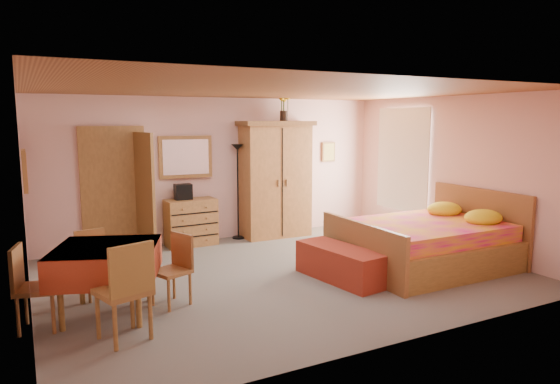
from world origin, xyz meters
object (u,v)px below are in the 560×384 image
floor_lamp (238,192)px  wardrobe (275,179)px  chest_of_drawers (191,222)px  stereo (183,192)px  bed (424,230)px  chair_west (38,288)px  chair_north (96,264)px  bench (340,264)px  chair_east (171,271)px  wall_mirror (186,157)px  sunflower_vase (284,107)px  dining_table (108,281)px  chair_south (123,290)px

floor_lamp → wardrobe: (0.71, -0.13, 0.21)m
chest_of_drawers → stereo: stereo is taller
bed → chair_west: 5.23m
chest_of_drawers → floor_lamp: 1.05m
chest_of_drawers → chair_north: bearing=-135.2°
bed → chair_north: size_ratio=2.90×
bench → chair_east: size_ratio=1.62×
chair_west → chair_east: 1.43m
wall_mirror → bed: size_ratio=0.39×
sunflower_vase → chair_west: size_ratio=0.58×
dining_table → chair_south: chair_south is taller
wall_mirror → chair_east: bearing=-107.9°
chest_of_drawers → sunflower_vase: bearing=-2.5°
stereo → chair_south: bearing=-115.8°
sunflower_vase → chair_east: size_ratio=0.62×
dining_table → chair_south: (0.04, -0.73, 0.11)m
wardrobe → chair_south: bearing=-134.2°
dining_table → chair_south: size_ratio=1.07×
chair_north → bed: bearing=154.6°
floor_lamp → chair_south: size_ratio=1.72×
chair_north → chair_east: size_ratio=0.98×
wall_mirror → bench: wall_mirror is taller
bed → chair_south: bed is taller
wall_mirror → wardrobe: bearing=-5.5°
chair_east → floor_lamp: bearing=-58.0°
sunflower_vase → dining_table: bearing=-144.2°
chair_south → stereo: bearing=47.5°
chair_south → chair_north: chair_south is taller
bed → chair_south: size_ratio=2.36×
bed → bench: bearing=178.3°
wardrobe → floor_lamp: bearing=171.3°
wardrobe → chair_east: 3.87m
chest_of_drawers → dining_table: 3.21m
stereo → bed: bed is taller
dining_table → chair_south: 0.74m
stereo → bed: bearing=-45.9°
wardrobe → sunflower_vase: bearing=6.7°
wardrobe → sunflower_vase: sunflower_vase is taller
stereo → chair_west: stereo is taller
chest_of_drawers → chair_west: 3.70m
chair_west → chair_east: size_ratio=1.07×
chair_west → chair_north: bearing=151.3°
bench → chair_west: chair_west is taller
chair_east → stereo: bearing=-41.5°
sunflower_vase → stereo: bearing=178.6°
chest_of_drawers → chair_south: chair_south is taller
chair_north → dining_table: bearing=78.7°
chest_of_drawers → stereo: size_ratio=3.00×
bench → chair_north: 3.20m
wardrobe → chair_north: size_ratio=2.61×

